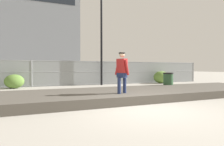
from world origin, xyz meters
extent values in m
plane|color=#9E998E|center=(0.00, 0.00, 0.00)|extent=(120.00, 120.00, 0.00)
cube|color=#4C473F|center=(0.00, 2.33, 0.16)|extent=(16.43, 3.43, 0.32)
cube|color=#9E5B33|center=(-0.20, 1.48, 0.06)|extent=(0.81, 0.50, 0.02)
cylinder|color=silver|center=(0.00, 1.67, 0.03)|extent=(0.06, 0.05, 0.05)
cylinder|color=silver|center=(0.08, 1.50, 0.03)|extent=(0.06, 0.05, 0.05)
cylinder|color=silver|center=(-0.47, 1.46, 0.03)|extent=(0.06, 0.05, 0.05)
cylinder|color=silver|center=(-0.40, 1.30, 0.03)|extent=(0.06, 0.05, 0.05)
cube|color=#99999E|center=(0.04, 1.58, 0.05)|extent=(0.10, 0.15, 0.01)
cube|color=#99999E|center=(-0.44, 1.38, 0.05)|extent=(0.10, 0.15, 0.01)
cube|color=gray|center=(0.00, 1.57, 0.12)|extent=(0.30, 0.20, 0.09)
cube|color=gray|center=(-0.40, 1.39, 0.12)|extent=(0.30, 0.20, 0.09)
cylinder|color=#1E284C|center=(-0.06, 1.54, 0.54)|extent=(0.13, 0.13, 0.76)
cylinder|color=#1E284C|center=(-0.34, 1.42, 0.54)|extent=(0.13, 0.13, 0.76)
cube|color=#1E284C|center=(-0.20, 1.48, 1.01)|extent=(0.35, 0.41, 0.18)
cube|color=maroon|center=(-0.20, 1.48, 1.37)|extent=(0.35, 0.44, 0.54)
cylinder|color=maroon|center=(-0.30, 1.71, 1.31)|extent=(0.25, 0.17, 0.58)
cylinder|color=maroon|center=(-0.10, 1.26, 1.31)|extent=(0.25, 0.17, 0.58)
sphere|color=tan|center=(-0.20, 1.48, 1.80)|extent=(0.21, 0.21, 0.21)
cylinder|color=black|center=(-0.20, 1.48, 1.85)|extent=(0.24, 0.24, 0.05)
cylinder|color=gray|center=(-3.66, 8.91, 0.93)|extent=(0.06, 0.06, 1.85)
cylinder|color=gray|center=(3.66, 8.91, 0.93)|extent=(0.06, 0.06, 1.85)
cylinder|color=gray|center=(10.97, 8.91, 0.93)|extent=(0.06, 0.06, 1.85)
cylinder|color=gray|center=(0.00, 8.91, 1.81)|extent=(21.94, 0.04, 0.04)
cylinder|color=gray|center=(0.00, 8.91, 1.02)|extent=(21.94, 0.04, 0.04)
cylinder|color=gray|center=(0.00, 8.91, 0.06)|extent=(21.94, 0.04, 0.04)
cube|color=gray|center=(0.00, 8.91, 0.93)|extent=(21.94, 0.01, 1.85)
cylinder|color=black|center=(1.29, 8.51, 3.50)|extent=(0.16, 0.16, 6.99)
cube|color=#566B4C|center=(-5.87, 12.66, 0.67)|extent=(4.49, 2.04, 0.70)
cube|color=#23282D|center=(-6.06, 12.65, 1.34)|extent=(2.29, 1.72, 0.64)
cylinder|color=black|center=(-4.55, 13.59, 0.32)|extent=(0.65, 0.28, 0.64)
cylinder|color=black|center=(-4.46, 11.89, 0.32)|extent=(0.65, 0.28, 0.64)
cube|color=silver|center=(0.44, 12.35, 0.67)|extent=(4.54, 2.17, 0.70)
cube|color=#23282D|center=(0.24, 12.33, 1.34)|extent=(2.33, 1.78, 0.64)
cylinder|color=black|center=(1.72, 13.32, 0.32)|extent=(0.66, 0.29, 0.64)
cylinder|color=black|center=(1.87, 11.61, 0.32)|extent=(0.66, 0.29, 0.64)
cylinder|color=black|center=(-1.00, 13.08, 0.32)|extent=(0.66, 0.29, 0.64)
cylinder|color=black|center=(-0.85, 11.38, 0.32)|extent=(0.66, 0.29, 0.64)
cube|color=#474C54|center=(5.96, 12.73, 0.67)|extent=(4.51, 2.09, 0.70)
cube|color=#23282D|center=(5.76, 12.75, 1.34)|extent=(2.30, 1.74, 0.64)
cylinder|color=black|center=(7.38, 13.50, 0.32)|extent=(0.65, 0.28, 0.64)
cylinder|color=black|center=(7.26, 11.79, 0.32)|extent=(0.65, 0.28, 0.64)
cylinder|color=black|center=(4.66, 13.68, 0.32)|extent=(0.65, 0.28, 0.64)
cylinder|color=black|center=(4.54, 11.97, 0.32)|extent=(0.65, 0.28, 0.64)
cube|color=slate|center=(-8.43, 37.59, 12.19)|extent=(25.85, 11.22, 24.37)
ellipsoid|color=#567A33|center=(-4.65, 8.22, 0.45)|extent=(1.17, 0.96, 0.90)
ellipsoid|color=#567A33|center=(6.58, 8.17, 0.52)|extent=(1.36, 1.11, 1.05)
cylinder|color=#2D5133|center=(3.90, 3.89, 0.47)|extent=(0.56, 0.56, 0.95)
cylinder|color=black|center=(3.90, 3.89, 0.99)|extent=(0.59, 0.59, 0.08)
camera|label=1|loc=(-3.09, -4.81, 1.27)|focal=29.14mm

